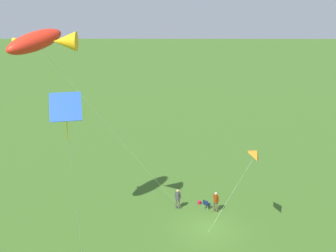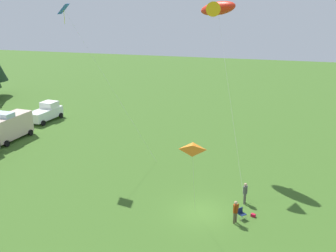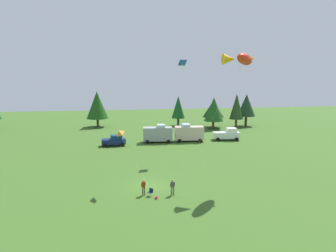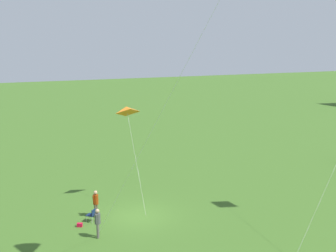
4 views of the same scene
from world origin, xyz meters
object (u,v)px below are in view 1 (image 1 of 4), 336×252
object	(u,v)px
backpack_on_grass	(200,202)
kite_delta_orange	(257,154)
folding_chair	(206,204)
person_spectator	(216,200)
kite_diamond_blue	(66,115)
kite_large_fish	(42,41)
person_kite_flyer	(178,197)

from	to	relation	value
backpack_on_grass	kite_delta_orange	xyz separation A→B (m)	(-3.67, 3.94, 6.23)
folding_chair	backpack_on_grass	distance (m)	1.06
person_spectator	kite_diamond_blue	distance (m)	22.18
person_spectator	kite_large_fish	bearing A→B (deg)	140.13
person_kite_flyer	backpack_on_grass	bearing A→B (deg)	-53.67
person_spectator	kite_large_fish	xyz separation A→B (m)	(11.76, 3.53, 13.40)
folding_chair	kite_large_fish	world-z (taller)	kite_large_fish
backpack_on_grass	kite_large_fish	world-z (taller)	kite_large_fish
kite_large_fish	person_spectator	bearing A→B (deg)	-163.29
kite_large_fish	kite_diamond_blue	bearing A→B (deg)	108.03
folding_chair	kite_diamond_blue	distance (m)	22.54
kite_large_fish	kite_diamond_blue	distance (m)	13.44
person_spectator	backpack_on_grass	bearing A→B (deg)	78.06
person_spectator	folding_chair	bearing A→B (deg)	95.57
person_spectator	kite_delta_orange	bearing A→B (deg)	-104.42
backpack_on_grass	kite_large_fish	size ratio (longest dim) A/B	0.02
kite_large_fish	kite_delta_orange	world-z (taller)	kite_large_fish
backpack_on_grass	kite_delta_orange	distance (m)	8.23
person_kite_flyer	kite_large_fish	distance (m)	16.47
person_kite_flyer	person_spectator	size ratio (longest dim) A/B	1.00
kite_delta_orange	backpack_on_grass	bearing A→B (deg)	-47.05
person_kite_flyer	kite_diamond_blue	size ratio (longest dim) A/B	0.12
folding_chair	kite_large_fish	size ratio (longest dim) A/B	0.05
folding_chair	kite_delta_orange	bearing A→B (deg)	-93.11
person_kite_flyer	folding_chair	distance (m)	2.40
folding_chair	backpack_on_grass	world-z (taller)	folding_chair
backpack_on_grass	kite_diamond_blue	distance (m)	23.26
person_spectator	kite_large_fish	distance (m)	18.17
person_spectator	person_kite_flyer	bearing A→B (deg)	115.05
person_spectator	kite_diamond_blue	world-z (taller)	kite_diamond_blue
folding_chair	person_spectator	size ratio (longest dim) A/B	0.47
kite_large_fish	kite_delta_orange	distance (m)	16.37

